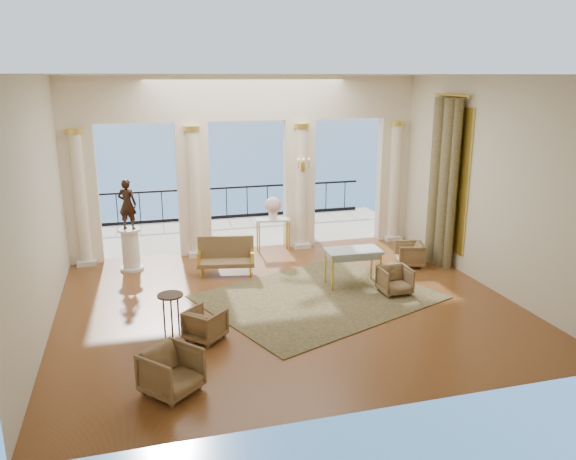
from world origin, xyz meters
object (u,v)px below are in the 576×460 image
object	(u,v)px
armchair_b	(395,279)
pedestal	(131,250)
side_table	(170,300)
armchair_d	(205,323)
console_table	(273,224)
statue	(127,204)
armchair_a	(171,369)
settee	(226,256)
game_table	(353,253)
armchair_c	(410,253)

from	to	relation	value
armchair_b	pedestal	xyz separation A→B (m)	(-5.39, 3.05, 0.16)
side_table	armchair_d	bearing A→B (deg)	-36.01
side_table	console_table	bearing A→B (deg)	55.74
statue	armchair_b	bearing A→B (deg)	173.16
armchair_a	armchair_d	size ratio (longest dim) A/B	1.20
settee	pedestal	xyz separation A→B (m)	(-2.13, 0.87, 0.06)
armchair_d	side_table	bearing A→B (deg)	9.72
armchair_a	armchair_d	world-z (taller)	armchair_a
armchair_b	game_table	xyz separation A→B (m)	(-0.69, 0.69, 0.42)
armchair_d	settee	bearing A→B (deg)	-59.74
armchair_c	side_table	bearing A→B (deg)	-52.98
game_table	side_table	size ratio (longest dim) A/B	1.65
armchair_c	side_table	world-z (taller)	side_table
armchair_a	side_table	xyz separation A→B (m)	(0.14, 2.00, 0.27)
armchair_a	armchair_d	distance (m)	1.75
armchair_b	settee	distance (m)	3.92
armchair_a	armchair_c	xyz separation A→B (m)	(6.00, 4.25, -0.05)
side_table	statue	bearing A→B (deg)	100.14
armchair_d	game_table	size ratio (longest dim) A/B	0.50
settee	console_table	size ratio (longest dim) A/B	1.46
armchair_a	game_table	size ratio (longest dim) A/B	0.60
settee	pedestal	world-z (taller)	pedestal
armchair_d	pedestal	size ratio (longest dim) A/B	0.61
armchair_a	game_table	distance (m)	5.39
game_table	armchair_b	bearing A→B (deg)	-42.29
statue	armchair_a	bearing A→B (deg)	117.93
armchair_c	armchair_d	world-z (taller)	armchair_c
armchair_c	settee	size ratio (longest dim) A/B	0.47
armchair_a	pedestal	bearing A→B (deg)	54.35
armchair_b	armchair_d	world-z (taller)	armchair_b
settee	statue	distance (m)	2.59
settee	statue	xyz separation A→B (m)	(-2.13, 0.87, 1.18)
console_table	armchair_b	bearing A→B (deg)	-56.53
armchair_a	pedestal	distance (m)	5.78
armchair_d	settee	size ratio (longest dim) A/B	0.44
armchair_b	pedestal	world-z (taller)	pedestal
armchair_c	armchair_a	bearing A→B (deg)	-38.66
settee	pedestal	size ratio (longest dim) A/B	1.37
settee	game_table	xyz separation A→B (m)	(2.57, -1.49, 0.31)
statue	armchair_d	bearing A→B (deg)	129.10
armchair_a	settee	bearing A→B (deg)	30.92
armchair_a	side_table	size ratio (longest dim) A/B	1.00
statue	console_table	distance (m)	3.79
statue	console_table	size ratio (longest dim) A/B	1.26
armchair_a	pedestal	size ratio (longest dim) A/B	0.74
console_table	statue	bearing A→B (deg)	-162.95
game_table	statue	xyz separation A→B (m)	(-4.70, 2.36, 0.87)
armchair_b	side_table	distance (m)	4.78
armchair_b	console_table	distance (m)	4.07
settee	statue	bearing A→B (deg)	168.50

